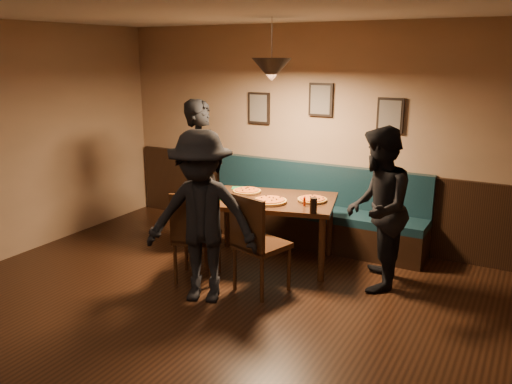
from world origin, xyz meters
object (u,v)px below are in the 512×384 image
tabasco_bottle (304,201)px  diner_front (201,218)px  soda_glass (313,205)px  chair_near_left (197,235)px  dining_table (270,231)px  diner_right (377,209)px  booth_bench (310,206)px  chair_near_right (262,243)px  diner_left (202,176)px

tabasco_bottle → diner_front: bearing=-119.2°
soda_glass → chair_near_left: bearing=-155.4°
dining_table → diner_right: size_ratio=0.86×
booth_bench → soda_glass: bearing=-65.3°
chair_near_right → soda_glass: bearing=65.7°
soda_glass → diner_front: bearing=-131.7°
diner_left → soda_glass: size_ratio=11.38×
booth_bench → chair_near_right: (0.13, -1.55, 0.03)m
diner_left → diner_front: size_ratio=1.09×
chair_near_left → booth_bench: bearing=50.0°
booth_bench → dining_table: bearing=-99.7°
booth_bench → chair_near_left: 1.75m
dining_table → chair_near_left: 0.94m
chair_near_right → soda_glass: (0.38, 0.44, 0.34)m
chair_near_right → diner_right: bearing=50.6°
chair_near_right → diner_front: size_ratio=0.61×
booth_bench → diner_left: bearing=-142.3°
booth_bench → diner_front: bearing=-98.2°
chair_near_right → diner_right: (1.00, 0.68, 0.33)m
dining_table → diner_front: (-0.15, -1.18, 0.47)m
dining_table → diner_right: (1.27, -0.04, 0.47)m
chair_near_left → tabasco_bottle: size_ratio=8.83×
chair_near_left → diner_left: diner_left is taller
chair_near_right → diner_left: bearing=166.2°
chair_near_left → tabasco_bottle: (0.95, 0.72, 0.34)m
dining_table → diner_left: bearing=165.6°
booth_bench → dining_table: 0.85m
booth_bench → diner_right: diner_right is taller
tabasco_bottle → booth_bench: bearing=109.4°
dining_table → soda_glass: bearing=-38.2°
chair_near_right → diner_left: 1.48m
chair_near_left → chair_near_right: bearing=-13.0°
dining_table → diner_right: diner_right is taller
booth_bench → chair_near_right: chair_near_right is taller
dining_table → booth_bench: bearing=65.3°
soda_glass → tabasco_bottle: bearing=134.1°
diner_left → diner_front: bearing=-140.3°
booth_bench → diner_left: diner_left is taller
booth_bench → diner_front: 2.07m
diner_front → soda_glass: size_ratio=10.39×
soda_glass → tabasco_bottle: (-0.19, 0.20, -0.03)m
soda_glass → booth_bench: bearing=114.7°
dining_table → soda_glass: size_ratio=8.85×
diner_right → tabasco_bottle: 0.81m
soda_glass → dining_table: bearing=156.8°
diner_right → tabasco_bottle: (-0.81, -0.04, -0.01)m
soda_glass → tabasco_bottle: soda_glass is taller
diner_right → booth_bench: bearing=-140.3°
chair_near_left → diner_left: bearing=101.4°
diner_front → dining_table: bearing=64.2°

